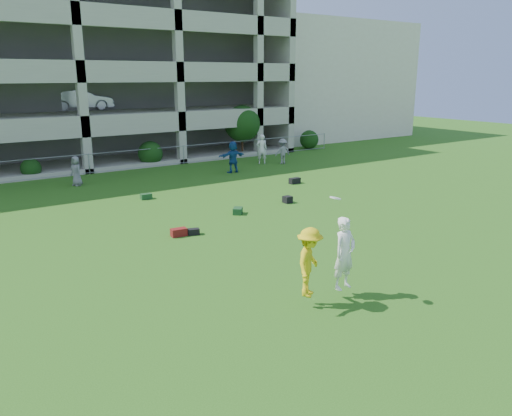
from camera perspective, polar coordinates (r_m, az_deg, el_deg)
ground at (r=13.77m, az=5.12°, el=-8.67°), size 100.00×100.00×0.00m
stucco_building at (r=48.87m, az=5.17°, el=14.29°), size 16.00×14.00×10.00m
bystander_c at (r=27.19m, az=-19.86°, el=4.00°), size 0.67×0.85×1.52m
bystander_d at (r=29.10m, az=-2.66°, el=5.85°), size 1.70×0.55×1.83m
bystander_e at (r=32.02m, az=0.66°, el=6.74°), size 0.81×0.71×1.88m
bystander_f at (r=32.12m, az=3.05°, el=6.49°), size 1.09×0.70×1.59m
bag_red_a at (r=17.82m, az=-8.82°, el=-2.76°), size 0.57×0.35×0.28m
bag_black_b at (r=17.91m, az=-7.14°, el=-2.70°), size 0.46×0.37×0.22m
bag_green_c at (r=20.42m, az=-2.10°, el=-0.33°), size 0.59×0.61×0.26m
crate_d at (r=22.23m, az=3.62°, el=0.98°), size 0.35×0.35×0.30m
bag_black_e at (r=26.25m, az=4.44°, el=3.13°), size 0.61×0.32×0.30m
bag_green_g at (r=23.42m, az=-12.45°, el=1.30°), size 0.52×0.33×0.25m
frisbee_contest at (r=12.33m, az=7.46°, el=-5.82°), size 2.10×1.16×2.50m
parking_garage at (r=38.24m, az=-23.09°, el=14.56°), size 30.00×14.00×12.00m
fence at (r=30.19m, az=-18.54°, el=4.84°), size 36.06×0.06×1.20m
shrub_row at (r=32.25m, az=-11.15°, el=7.54°), size 34.38×2.52×3.50m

